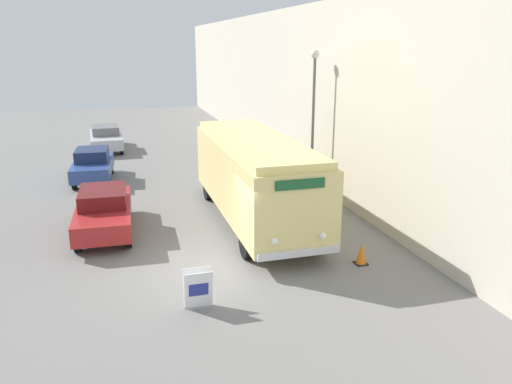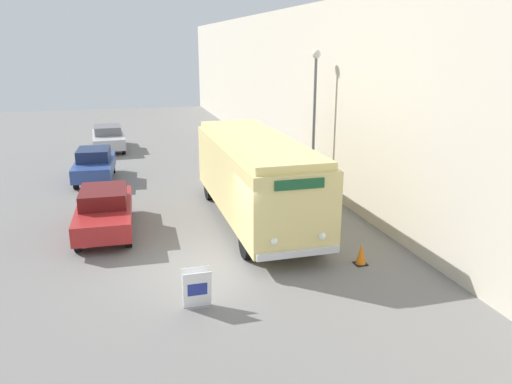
{
  "view_description": "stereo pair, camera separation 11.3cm",
  "coord_description": "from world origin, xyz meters",
  "px_view_note": "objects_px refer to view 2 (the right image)",
  "views": [
    {
      "loc": [
        -2.3,
        -13.16,
        6.3
      ],
      "look_at": [
        1.87,
        1.38,
        1.81
      ],
      "focal_mm": 35.0,
      "sensor_mm": 36.0,
      "label": 1
    },
    {
      "loc": [
        -2.2,
        -13.19,
        6.3
      ],
      "look_at": [
        1.87,
        1.38,
        1.81
      ],
      "focal_mm": 35.0,
      "sensor_mm": 36.0,
      "label": 2
    }
  ],
  "objects_px": {
    "streetlamp": "(315,102)",
    "parked_car_near": "(105,210)",
    "vintage_bus": "(255,175)",
    "parked_car_far": "(108,137)",
    "sign_board": "(197,289)",
    "parked_car_mid": "(94,164)",
    "traffic_cone": "(361,254)"
  },
  "relations": [
    {
      "from": "parked_car_near",
      "to": "traffic_cone",
      "type": "bearing_deg",
      "value": -31.6
    },
    {
      "from": "sign_board",
      "to": "parked_car_far",
      "type": "bearing_deg",
      "value": 96.05
    },
    {
      "from": "vintage_bus",
      "to": "parked_car_mid",
      "type": "height_order",
      "value": "vintage_bus"
    },
    {
      "from": "streetlamp",
      "to": "traffic_cone",
      "type": "distance_m",
      "value": 8.14
    },
    {
      "from": "traffic_cone",
      "to": "sign_board",
      "type": "bearing_deg",
      "value": -166.94
    },
    {
      "from": "vintage_bus",
      "to": "traffic_cone",
      "type": "bearing_deg",
      "value": -65.98
    },
    {
      "from": "streetlamp",
      "to": "parked_car_mid",
      "type": "height_order",
      "value": "streetlamp"
    },
    {
      "from": "vintage_bus",
      "to": "parked_car_far",
      "type": "xyz_separation_m",
      "value": [
        -5.29,
        15.11,
        -1.02
      ]
    },
    {
      "from": "vintage_bus",
      "to": "parked_car_far",
      "type": "relative_size",
      "value": 1.95
    },
    {
      "from": "streetlamp",
      "to": "parked_car_near",
      "type": "xyz_separation_m",
      "value": [
        -8.62,
        -2.26,
        -3.2
      ]
    },
    {
      "from": "streetlamp",
      "to": "parked_car_far",
      "type": "distance_m",
      "value": 15.48
    },
    {
      "from": "sign_board",
      "to": "streetlamp",
      "type": "xyz_separation_m",
      "value": [
        6.38,
        8.34,
        3.5
      ]
    },
    {
      "from": "parked_car_far",
      "to": "streetlamp",
      "type": "bearing_deg",
      "value": -57.7
    },
    {
      "from": "vintage_bus",
      "to": "streetlamp",
      "type": "relative_size",
      "value": 1.51
    },
    {
      "from": "streetlamp",
      "to": "parked_car_far",
      "type": "xyz_separation_m",
      "value": [
        -8.58,
        12.47,
        -3.23
      ]
    },
    {
      "from": "vintage_bus",
      "to": "parked_car_near",
      "type": "xyz_separation_m",
      "value": [
        -5.33,
        0.38,
        -0.99
      ]
    },
    {
      "from": "streetlamp",
      "to": "parked_car_near",
      "type": "distance_m",
      "value": 9.47
    },
    {
      "from": "parked_car_mid",
      "to": "parked_car_far",
      "type": "bearing_deg",
      "value": 89.19
    },
    {
      "from": "streetlamp",
      "to": "parked_car_near",
      "type": "height_order",
      "value": "streetlamp"
    },
    {
      "from": "vintage_bus",
      "to": "parked_car_mid",
      "type": "distance_m",
      "value": 9.68
    },
    {
      "from": "streetlamp",
      "to": "traffic_cone",
      "type": "bearing_deg",
      "value": -100.16
    },
    {
      "from": "sign_board",
      "to": "traffic_cone",
      "type": "relative_size",
      "value": 1.5
    },
    {
      "from": "streetlamp",
      "to": "vintage_bus",
      "type": "bearing_deg",
      "value": -141.37
    },
    {
      "from": "streetlamp",
      "to": "parked_car_mid",
      "type": "distance_m",
      "value": 10.93
    },
    {
      "from": "streetlamp",
      "to": "parked_car_near",
      "type": "bearing_deg",
      "value": -165.34
    },
    {
      "from": "vintage_bus",
      "to": "sign_board",
      "type": "xyz_separation_m",
      "value": [
        -3.08,
        -5.7,
        -1.29
      ]
    },
    {
      "from": "parked_car_far",
      "to": "traffic_cone",
      "type": "xyz_separation_m",
      "value": [
        7.3,
        -19.63,
        -0.43
      ]
    },
    {
      "from": "parked_car_near",
      "to": "sign_board",
      "type": "bearing_deg",
      "value": -67.62
    },
    {
      "from": "vintage_bus",
      "to": "traffic_cone",
      "type": "height_order",
      "value": "vintage_bus"
    },
    {
      "from": "parked_car_near",
      "to": "parked_car_mid",
      "type": "bearing_deg",
      "value": 96.47
    },
    {
      "from": "vintage_bus",
      "to": "streetlamp",
      "type": "bearing_deg",
      "value": 38.63
    },
    {
      "from": "parked_car_far",
      "to": "sign_board",
      "type": "bearing_deg",
      "value": -86.18
    }
  ]
}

